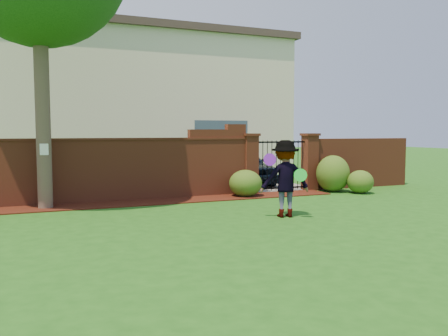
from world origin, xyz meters
name	(u,v)px	position (x,y,z in m)	size (l,w,h in m)	color
ground	(230,222)	(0.00, 0.00, -0.01)	(80.00, 80.00, 0.01)	#1C5014
mulch_bed	(150,202)	(-0.95, 3.34, 0.01)	(11.10, 1.08, 0.03)	black
brick_wall	(106,168)	(-2.01, 4.00, 0.93)	(8.70, 0.31, 2.16)	brown
brick_wall_return	(359,163)	(6.60, 4.00, 0.85)	(4.00, 0.25, 1.70)	brown
pillar_left	(250,163)	(2.40, 4.00, 0.96)	(0.50, 0.50, 1.88)	brown
pillar_right	(310,161)	(4.60, 4.00, 0.96)	(0.50, 0.50, 1.88)	brown
iron_gate	(281,165)	(3.50, 4.00, 0.85)	(1.78, 0.03, 1.60)	black
driveway	(231,179)	(3.50, 8.00, 0.01)	(3.20, 8.00, 0.01)	slate
house	(146,105)	(1.00, 12.00, 3.16)	(12.40, 6.40, 6.30)	beige
car	(242,166)	(3.25, 6.39, 0.68)	(1.60, 3.98, 1.36)	black
paper_notice	(44,149)	(-3.60, 3.21, 1.50)	(0.20, 0.01, 0.28)	white
shrub_left	(245,183)	(1.95, 3.35, 0.40)	(0.98, 0.98, 0.80)	#285118
shrub_middle	(333,174)	(5.04, 3.33, 0.59)	(1.07, 1.07, 1.18)	#285118
shrub_right	(360,182)	(5.60, 2.66, 0.36)	(0.82, 0.82, 0.73)	#285118
man	(285,179)	(1.39, 0.08, 0.87)	(1.13, 0.65, 1.75)	gray
frisbee_purple	(270,160)	(0.97, 0.04, 1.32)	(0.28, 0.28, 0.03)	purple
frisbee_green	(301,175)	(1.58, -0.25, 0.98)	(0.29, 0.29, 0.03)	#1CD332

